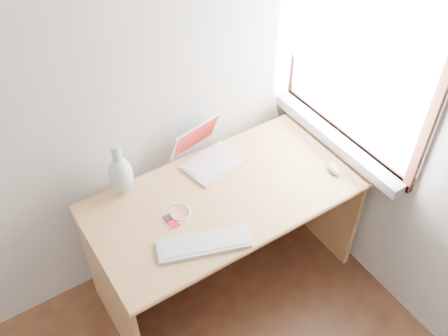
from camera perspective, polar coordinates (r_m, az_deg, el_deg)
window at (r=2.51m, az=14.63°, el=11.99°), size 0.11×0.99×1.10m
desk at (r=2.70m, az=-0.85°, el=-4.89°), size 1.38×0.69×0.73m
laptop at (r=2.64m, az=-1.68°, el=1.65°), size 0.34×0.31×0.21m
external_keyboard at (r=2.29m, az=-2.35°, el=-8.65°), size 0.44×0.26×0.02m
mouse at (r=2.66m, az=12.48°, el=-0.07°), size 0.08×0.11×0.03m
ipod at (r=2.39m, az=-6.05°, el=-6.05°), size 0.05×0.10×0.01m
cable_coil at (r=2.42m, az=-5.35°, el=-5.20°), size 0.16×0.16×0.01m
remote at (r=2.38m, az=-5.98°, el=-6.36°), size 0.05×0.07×0.01m
vase at (r=2.47m, az=-11.73°, el=-0.65°), size 0.12×0.12×0.30m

